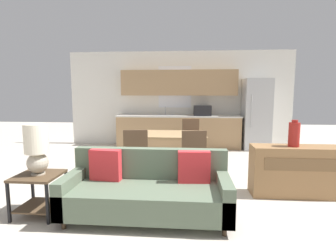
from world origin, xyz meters
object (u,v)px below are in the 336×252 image
(dining_chair_far_right, at_px, (191,137))
(dining_table, at_px, (168,136))
(couch, at_px, (148,190))
(refrigerator, at_px, (256,114))
(side_table, at_px, (39,187))
(credenza, at_px, (296,171))
(dining_chair_near_left, at_px, (136,152))
(table_lamp, at_px, (37,148))
(dining_chair_near_right, at_px, (193,154))
(vase, at_px, (294,134))

(dining_chair_far_right, bearing_deg, dining_table, -126.93)
(couch, bearing_deg, dining_chair_far_right, 79.07)
(refrigerator, distance_m, side_table, 5.62)
(credenza, bearing_deg, dining_chair_near_left, 171.23)
(dining_table, xyz_separation_m, side_table, (-1.44, -2.10, -0.31))
(table_lamp, relative_size, dining_chair_near_left, 0.68)
(couch, distance_m, side_table, 1.36)
(dining_table, height_order, credenza, credenza)
(couch, relative_size, dining_chair_far_right, 2.16)
(credenza, bearing_deg, table_lamp, -165.39)
(refrigerator, height_order, dining_chair_near_right, refrigerator)
(vase, bearing_deg, side_table, -165.26)
(credenza, height_order, dining_chair_far_right, dining_chair_far_right)
(table_lamp, bearing_deg, vase, 14.67)
(dining_chair_far_right, distance_m, dining_chair_near_left, 1.92)
(vase, bearing_deg, dining_chair_near_left, 170.70)
(dining_table, xyz_separation_m, credenza, (2.01, -1.20, -0.29))
(side_table, relative_size, dining_chair_near_left, 0.56)
(dining_chair_near_left, bearing_deg, side_table, 44.88)
(side_table, bearing_deg, dining_chair_near_left, 52.93)
(refrigerator, relative_size, couch, 0.95)
(side_table, relative_size, dining_chair_near_right, 0.56)
(dining_chair_near_left, bearing_deg, credenza, 163.18)
(refrigerator, height_order, dining_chair_far_right, refrigerator)
(credenza, relative_size, dining_chair_far_right, 1.41)
(dining_chair_far_right, height_order, dining_chair_near_left, same)
(couch, bearing_deg, refrigerator, 60.92)
(credenza, height_order, vase, vase)
(refrigerator, distance_m, dining_table, 3.08)
(refrigerator, relative_size, dining_chair_far_right, 2.06)
(dining_table, xyz_separation_m, dining_chair_near_left, (-0.47, -0.82, -0.15))
(dining_table, height_order, vase, vase)
(vase, xyz_separation_m, dining_chair_near_right, (-1.45, 0.39, -0.41))
(vase, distance_m, dining_chair_near_left, 2.48)
(refrigerator, height_order, dining_chair_near_left, refrigerator)
(side_table, bearing_deg, refrigerator, 49.11)
(table_lamp, height_order, credenza, table_lamp)
(couch, relative_size, vase, 5.11)
(refrigerator, distance_m, couch, 4.77)
(refrigerator, xyz_separation_m, dining_table, (-2.22, -2.12, -0.29))
(couch, distance_m, dining_chair_near_right, 1.34)
(side_table, bearing_deg, credenza, 14.69)
(credenza, xyz_separation_m, dining_chair_near_right, (-1.52, 0.38, 0.14))
(vase, bearing_deg, credenza, 11.73)
(dining_table, height_order, dining_chair_near_right, dining_chair_near_right)
(dining_table, height_order, dining_chair_far_right, dining_chair_far_right)
(table_lamp, distance_m, dining_chair_near_left, 1.64)
(couch, height_order, dining_chair_near_left, dining_chair_near_left)
(table_lamp, xyz_separation_m, dining_chair_near_left, (0.97, 1.28, -0.34))
(refrigerator, xyz_separation_m, vase, (-0.27, -3.33, -0.02))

